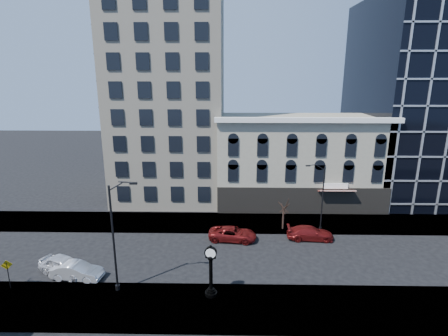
{
  "coord_description": "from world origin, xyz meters",
  "views": [
    {
      "loc": [
        2.7,
        -31.33,
        17.44
      ],
      "look_at": [
        2.0,
        4.0,
        8.0
      ],
      "focal_mm": 28.0,
      "sensor_mm": 36.0,
      "label": 1
    }
  ],
  "objects_px": {
    "street_clock": "(211,273)",
    "street_lamp_near": "(120,208)",
    "warning_sign": "(7,269)",
    "car_near_a": "(64,265)",
    "car_near_b": "(77,271)"
  },
  "relations": [
    {
      "from": "car_near_a",
      "to": "car_near_b",
      "type": "bearing_deg",
      "value": -94.37
    },
    {
      "from": "street_lamp_near",
      "to": "street_clock",
      "type": "bearing_deg",
      "value": -7.57
    },
    {
      "from": "warning_sign",
      "to": "car_near_a",
      "type": "bearing_deg",
      "value": 12.35
    },
    {
      "from": "warning_sign",
      "to": "street_lamp_near",
      "type": "bearing_deg",
      "value": -23.66
    },
    {
      "from": "street_lamp_near",
      "to": "car_near_b",
      "type": "relative_size",
      "value": 2.14
    },
    {
      "from": "warning_sign",
      "to": "car_near_a",
      "type": "height_order",
      "value": "warning_sign"
    },
    {
      "from": "car_near_a",
      "to": "warning_sign",
      "type": "bearing_deg",
      "value": 148.81
    },
    {
      "from": "car_near_b",
      "to": "street_lamp_near",
      "type": "bearing_deg",
      "value": -102.61
    },
    {
      "from": "street_lamp_near",
      "to": "warning_sign",
      "type": "xyz_separation_m",
      "value": [
        -9.76,
        -0.03,
        -5.48
      ]
    },
    {
      "from": "street_lamp_near",
      "to": "car_near_a",
      "type": "distance_m",
      "value": 9.46
    },
    {
      "from": "street_clock",
      "to": "car_near_b",
      "type": "height_order",
      "value": "street_clock"
    },
    {
      "from": "street_clock",
      "to": "street_lamp_near",
      "type": "bearing_deg",
      "value": -176.06
    },
    {
      "from": "car_near_a",
      "to": "car_near_b",
      "type": "xyz_separation_m",
      "value": [
        1.52,
        -0.77,
        -0.09
      ]
    },
    {
      "from": "street_lamp_near",
      "to": "car_near_a",
      "type": "xyz_separation_m",
      "value": [
        -6.35,
        2.47,
        -6.57
      ]
    },
    {
      "from": "car_near_b",
      "to": "street_clock",
      "type": "bearing_deg",
      "value": -94.19
    }
  ]
}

